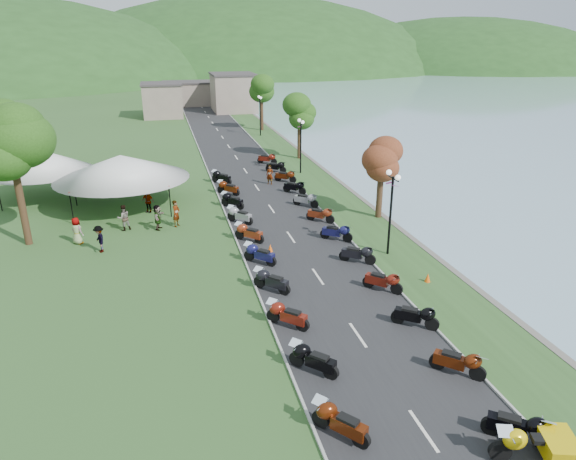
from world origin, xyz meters
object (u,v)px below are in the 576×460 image
vendor_tent_main (123,181)px  pedestrian_b (125,230)px  yellow_trike (534,447)px  pedestrian_a (177,226)px  pedestrian_c (101,252)px

vendor_tent_main → pedestrian_b: (0.18, -5.34, -2.00)m
yellow_trike → pedestrian_a: bearing=-50.4°
yellow_trike → pedestrian_b: yellow_trike is taller
pedestrian_b → vendor_tent_main: bearing=-109.1°
pedestrian_c → pedestrian_a: bearing=108.4°
pedestrian_b → pedestrian_c: bearing=49.8°
yellow_trike → pedestrian_c: yellow_trike is taller
pedestrian_c → yellow_trike: bearing=17.1°
pedestrian_b → pedestrian_c: pedestrian_b is taller
pedestrian_b → pedestrian_c: size_ratio=1.05×
pedestrian_a → pedestrian_c: bearing=158.6°
yellow_trike → pedestrian_c: (-14.39, 20.48, -0.60)m
pedestrian_a → pedestrian_b: bearing=120.6°
pedestrian_a → pedestrian_c: 5.83m
pedestrian_a → yellow_trike: bearing=-125.7°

